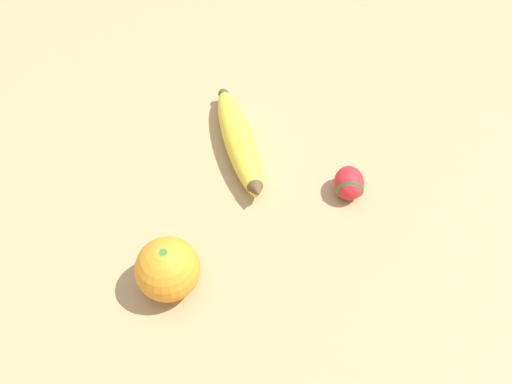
# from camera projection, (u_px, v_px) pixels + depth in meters

# --- Properties ---
(ground_plane) EXTENTS (3.00, 3.00, 0.00)m
(ground_plane) POSITION_uv_depth(u_px,v_px,m) (309.00, 191.00, 0.69)
(ground_plane) COLOR tan
(banana) EXTENTS (0.10, 0.22, 0.04)m
(banana) POSITION_uv_depth(u_px,v_px,m) (239.00, 141.00, 0.72)
(banana) COLOR yellow
(banana) RESTS_ON ground_plane
(orange) EXTENTS (0.08, 0.08, 0.08)m
(orange) POSITION_uv_depth(u_px,v_px,m) (168.00, 269.00, 0.57)
(orange) COLOR orange
(orange) RESTS_ON ground_plane
(strawberry) EXTENTS (0.04, 0.06, 0.04)m
(strawberry) POSITION_uv_depth(u_px,v_px,m) (349.00, 183.00, 0.67)
(strawberry) COLOR red
(strawberry) RESTS_ON ground_plane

